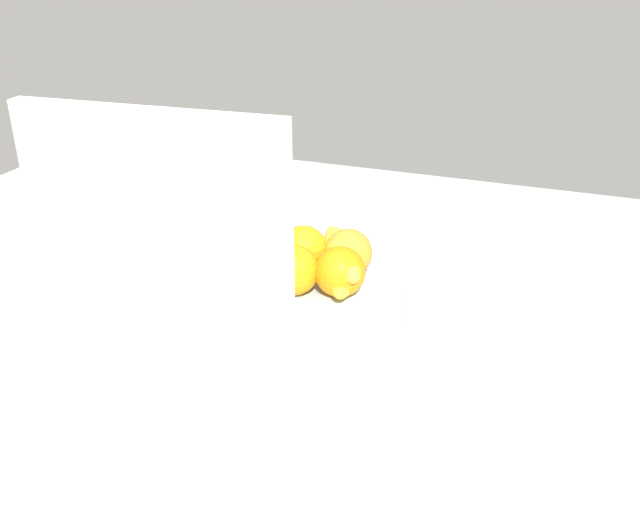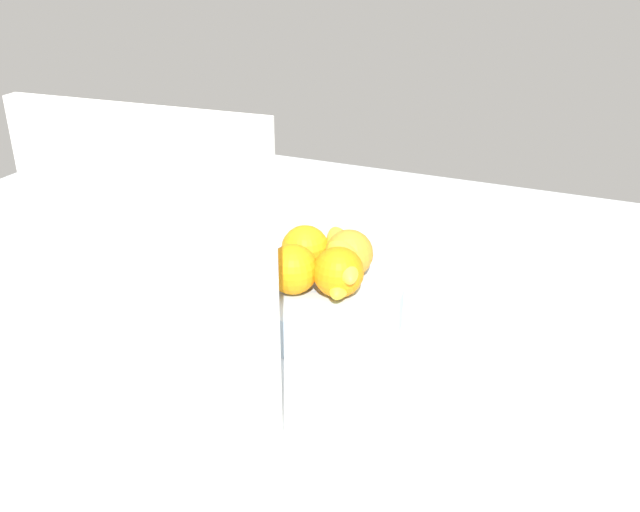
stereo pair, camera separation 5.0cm
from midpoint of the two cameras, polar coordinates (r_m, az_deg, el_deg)
The scene contains 9 objects.
ground_plane at distance 99.49cm, azimuth 1.13°, elevation -6.45°, with size 180.00×140.00×3.00cm, color #ACB3B5.
fruit_bowl at distance 99.55cm, azimuth 1.44°, elevation -3.56°, with size 23.68×23.68×5.61cm, color silver.
orange_front_left at distance 93.96cm, azimuth -0.73°, elevation -1.10°, with size 6.90×6.90×6.90cm, color orange.
orange_front_right at distance 93.60cm, azimuth 3.13°, elevation -1.25°, with size 6.90×6.90×6.90cm, color orange.
orange_center at distance 98.62cm, azimuth 3.84°, elevation 0.18°, with size 6.90×6.90×6.90cm, color orange.
orange_back_left at distance 99.80cm, azimuth 0.21°, elevation 0.56°, with size 6.90×6.90×6.90cm, color orange.
banana_bunch at distance 97.15cm, azimuth 3.42°, elevation -0.45°, with size 11.91×17.46×6.20cm.
cutting_board at distance 73.49cm, azimuth -11.76°, elevation -1.85°, with size 28.00×1.80×36.00cm, color white.
jar_lid at distance 115.75cm, azimuth -8.53°, elevation -0.66°, with size 6.57×6.57×1.40cm, color white.
Camera 2 is at (-34.44, 77.25, 50.97)cm, focal length 39.18 mm.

